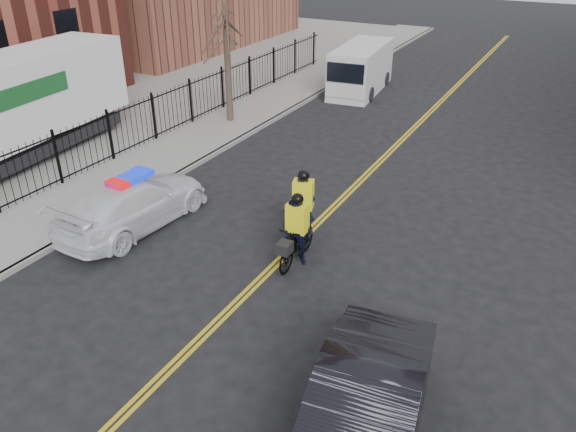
# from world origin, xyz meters

# --- Properties ---
(ground) EXTENTS (120.00, 120.00, 0.00)m
(ground) POSITION_xyz_m (0.00, 0.00, 0.00)
(ground) COLOR black
(ground) RESTS_ON ground
(center_line_left) EXTENTS (0.10, 60.00, 0.01)m
(center_line_left) POSITION_xyz_m (-0.08, 8.00, 0.01)
(center_line_left) COLOR gold
(center_line_left) RESTS_ON ground
(center_line_right) EXTENTS (0.10, 60.00, 0.01)m
(center_line_right) POSITION_xyz_m (0.08, 8.00, 0.01)
(center_line_right) COLOR gold
(center_line_right) RESTS_ON ground
(sidewalk) EXTENTS (3.00, 60.00, 0.15)m
(sidewalk) POSITION_xyz_m (-7.50, 8.00, 0.07)
(sidewalk) COLOR gray
(sidewalk) RESTS_ON ground
(curb) EXTENTS (0.20, 60.00, 0.15)m
(curb) POSITION_xyz_m (-6.00, 8.00, 0.07)
(curb) COLOR gray
(curb) RESTS_ON ground
(iron_fence) EXTENTS (0.12, 28.00, 2.00)m
(iron_fence) POSITION_xyz_m (-9.00, 8.00, 1.00)
(iron_fence) COLOR black
(iron_fence) RESTS_ON ground
(lot_pad) EXTENTS (18.00, 60.00, 0.02)m
(lot_pad) POSITION_xyz_m (-18.00, 8.00, 0.01)
(lot_pad) COLOR gray
(lot_pad) RESTS_ON ground
(street_tree) EXTENTS (3.20, 3.20, 4.80)m
(street_tree) POSITION_xyz_m (-7.60, 10.00, 3.53)
(street_tree) COLOR #36281F
(street_tree) RESTS_ON sidewalk
(police_cruiser) EXTENTS (2.36, 5.27, 1.66)m
(police_cruiser) POSITION_xyz_m (-4.84, 0.61, 0.76)
(police_cruiser) COLOR white
(police_cruiser) RESTS_ON ground
(dark_sedan) EXTENTS (2.60, 5.47, 1.73)m
(dark_sedan) POSITION_xyz_m (4.29, -3.94, 0.87)
(dark_sedan) COLOR black
(dark_sedan) RESTS_ON ground
(cargo_van) EXTENTS (2.64, 5.89, 2.39)m
(cargo_van) POSITION_xyz_m (-4.38, 17.63, 1.17)
(cargo_van) COLOR silver
(cargo_van) RESTS_ON ground
(cyclist_near) EXTENTS (1.37, 2.35, 2.18)m
(cyclist_near) POSITION_xyz_m (0.01, 2.29, 0.76)
(cyclist_near) COLOR black
(cyclist_near) RESTS_ON ground
(cyclist_far) EXTENTS (0.95, 2.08, 2.09)m
(cyclist_far) POSITION_xyz_m (0.46, 1.08, 0.82)
(cyclist_far) COLOR black
(cyclist_far) RESTS_ON ground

